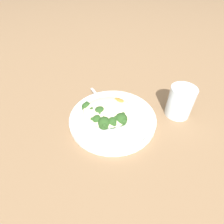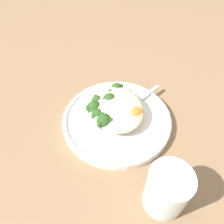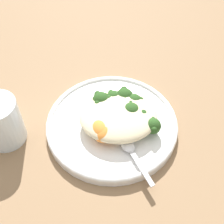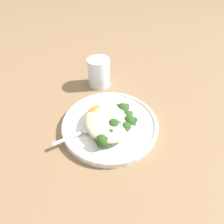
{
  "view_description": "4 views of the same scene",
  "coord_description": "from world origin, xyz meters",
  "px_view_note": "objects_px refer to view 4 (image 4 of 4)",
  "views": [
    {
      "loc": [
        -0.03,
        -0.41,
        0.4
      ],
      "look_at": [
        -0.0,
        -0.02,
        0.04
      ],
      "focal_mm": 28.0,
      "sensor_mm": 36.0,
      "label": 1
    },
    {
      "loc": [
        0.33,
        -0.14,
        0.44
      ],
      "look_at": [
        -0.0,
        -0.03,
        0.04
      ],
      "focal_mm": 35.0,
      "sensor_mm": 36.0,
      "label": 2
    },
    {
      "loc": [
        0.01,
        0.38,
        0.53
      ],
      "look_at": [
        -0.0,
        -0.02,
        0.05
      ],
      "focal_mm": 50.0,
      "sensor_mm": 36.0,
      "label": 3
    },
    {
      "loc": [
        -0.34,
        0.02,
        0.38
      ],
      "look_at": [
        0.0,
        -0.02,
        0.06
      ],
      "focal_mm": 28.0,
      "sensor_mm": 36.0,
      "label": 4
    }
  ],
  "objects_px": {
    "plate": "(110,124)",
    "sweet_potato_chunk_2": "(96,115)",
    "broccoli_stalk_1": "(109,130)",
    "broccoli_stalk_6": "(118,111)",
    "quinoa_mound": "(110,120)",
    "broccoli_stalk_4": "(123,121)",
    "broccoli_stalk_5": "(123,117)",
    "broccoli_stalk_0": "(102,134)",
    "sweet_potato_chunk_1": "(98,112)",
    "broccoli_stalk_2": "(112,125)",
    "broccoli_stalk_3": "(122,127)",
    "sweet_potato_chunk_0": "(98,116)",
    "spoon": "(82,132)",
    "water_glass": "(100,72)"
  },
  "relations": [
    {
      "from": "broccoli_stalk_0",
      "to": "sweet_potato_chunk_0",
      "type": "relative_size",
      "value": 1.87
    },
    {
      "from": "broccoli_stalk_4",
      "to": "water_glass",
      "type": "xyz_separation_m",
      "value": [
        0.24,
        0.05,
        0.01
      ]
    },
    {
      "from": "broccoli_stalk_3",
      "to": "sweet_potato_chunk_2",
      "type": "distance_m",
      "value": 0.08
    },
    {
      "from": "sweet_potato_chunk_2",
      "to": "sweet_potato_chunk_1",
      "type": "bearing_deg",
      "value": -26.68
    },
    {
      "from": "sweet_potato_chunk_2",
      "to": "spoon",
      "type": "relative_size",
      "value": 0.52
    },
    {
      "from": "sweet_potato_chunk_2",
      "to": "sweet_potato_chunk_0",
      "type": "bearing_deg",
      "value": -144.38
    },
    {
      "from": "sweet_potato_chunk_2",
      "to": "broccoli_stalk_2",
      "type": "bearing_deg",
      "value": -139.44
    },
    {
      "from": "sweet_potato_chunk_2",
      "to": "water_glass",
      "type": "bearing_deg",
      "value": -6.68
    },
    {
      "from": "broccoli_stalk_3",
      "to": "sweet_potato_chunk_1",
      "type": "distance_m",
      "value": 0.09
    },
    {
      "from": "broccoli_stalk_3",
      "to": "spoon",
      "type": "bearing_deg",
      "value": -138.1
    },
    {
      "from": "broccoli_stalk_0",
      "to": "broccoli_stalk_2",
      "type": "bearing_deg",
      "value": 132.66
    },
    {
      "from": "broccoli_stalk_5",
      "to": "sweet_potato_chunk_1",
      "type": "height_order",
      "value": "same"
    },
    {
      "from": "plate",
      "to": "sweet_potato_chunk_2",
      "type": "relative_size",
      "value": 4.83
    },
    {
      "from": "sweet_potato_chunk_2",
      "to": "broccoli_stalk_6",
      "type": "bearing_deg",
      "value": -84.87
    },
    {
      "from": "broccoli_stalk_2",
      "to": "water_glass",
      "type": "relative_size",
      "value": 0.86
    },
    {
      "from": "plate",
      "to": "sweet_potato_chunk_0",
      "type": "bearing_deg",
      "value": 69.25
    },
    {
      "from": "sweet_potato_chunk_1",
      "to": "spoon",
      "type": "relative_size",
      "value": 0.5
    },
    {
      "from": "broccoli_stalk_1",
      "to": "broccoli_stalk_6",
      "type": "height_order",
      "value": "broccoli_stalk_6"
    },
    {
      "from": "broccoli_stalk_3",
      "to": "broccoli_stalk_4",
      "type": "xyz_separation_m",
      "value": [
        0.02,
        -0.01,
        0.0
      ]
    },
    {
      "from": "broccoli_stalk_0",
      "to": "sweet_potato_chunk_1",
      "type": "distance_m",
      "value": 0.08
    },
    {
      "from": "quinoa_mound",
      "to": "broccoli_stalk_4",
      "type": "xyz_separation_m",
      "value": [
        -0.01,
        -0.04,
        -0.0
      ]
    },
    {
      "from": "broccoli_stalk_1",
      "to": "sweet_potato_chunk_1",
      "type": "bearing_deg",
      "value": -175.03
    },
    {
      "from": "broccoli_stalk_6",
      "to": "sweet_potato_chunk_0",
      "type": "height_order",
      "value": "broccoli_stalk_6"
    },
    {
      "from": "sweet_potato_chunk_1",
      "to": "spoon",
      "type": "height_order",
      "value": "sweet_potato_chunk_1"
    },
    {
      "from": "broccoli_stalk_1",
      "to": "sweet_potato_chunk_1",
      "type": "xyz_separation_m",
      "value": [
        0.07,
        0.02,
        0.0
      ]
    },
    {
      "from": "broccoli_stalk_3",
      "to": "broccoli_stalk_5",
      "type": "bearing_deg",
      "value": 121.72
    },
    {
      "from": "broccoli_stalk_4",
      "to": "plate",
      "type": "bearing_deg",
      "value": -177.59
    },
    {
      "from": "broccoli_stalk_2",
      "to": "broccoli_stalk_6",
      "type": "distance_m",
      "value": 0.06
    },
    {
      "from": "broccoli_stalk_2",
      "to": "sweet_potato_chunk_1",
      "type": "xyz_separation_m",
      "value": [
        0.06,
        0.03,
        -0.0
      ]
    },
    {
      "from": "broccoli_stalk_4",
      "to": "broccoli_stalk_6",
      "type": "xyz_separation_m",
      "value": [
        0.04,
        0.01,
        0.0
      ]
    },
    {
      "from": "broccoli_stalk_3",
      "to": "broccoli_stalk_6",
      "type": "height_order",
      "value": "broccoli_stalk_6"
    },
    {
      "from": "quinoa_mound",
      "to": "broccoli_stalk_4",
      "type": "relative_size",
      "value": 1.37
    },
    {
      "from": "broccoli_stalk_0",
      "to": "sweet_potato_chunk_0",
      "type": "distance_m",
      "value": 0.07
    },
    {
      "from": "broccoli_stalk_6",
      "to": "broccoli_stalk_0",
      "type": "bearing_deg",
      "value": -135.27
    },
    {
      "from": "quinoa_mound",
      "to": "water_glass",
      "type": "xyz_separation_m",
      "value": [
        0.23,
        0.01,
        0.01
      ]
    },
    {
      "from": "plate",
      "to": "broccoli_stalk_3",
      "type": "height_order",
      "value": "broccoli_stalk_3"
    },
    {
      "from": "broccoli_stalk_2",
      "to": "sweet_potato_chunk_2",
      "type": "bearing_deg",
      "value": -168.97
    },
    {
      "from": "quinoa_mound",
      "to": "broccoli_stalk_3",
      "type": "relative_size",
      "value": 1.83
    },
    {
      "from": "plate",
      "to": "sweet_potato_chunk_0",
      "type": "height_order",
      "value": "sweet_potato_chunk_0"
    },
    {
      "from": "sweet_potato_chunk_0",
      "to": "quinoa_mound",
      "type": "bearing_deg",
      "value": -123.72
    },
    {
      "from": "broccoli_stalk_0",
      "to": "broccoli_stalk_4",
      "type": "bearing_deg",
      "value": 125.89
    },
    {
      "from": "plate",
      "to": "broccoli_stalk_5",
      "type": "bearing_deg",
      "value": -88.47
    },
    {
      "from": "broccoli_stalk_2",
      "to": "broccoli_stalk_5",
      "type": "relative_size",
      "value": 0.93
    },
    {
      "from": "broccoli_stalk_1",
      "to": "broccoli_stalk_2",
      "type": "bearing_deg",
      "value": 129.24
    },
    {
      "from": "sweet_potato_chunk_1",
      "to": "broccoli_stalk_5",
      "type": "bearing_deg",
      "value": -110.86
    },
    {
      "from": "broccoli_stalk_1",
      "to": "sweet_potato_chunk_2",
      "type": "height_order",
      "value": "same"
    },
    {
      "from": "sweet_potato_chunk_2",
      "to": "water_glass",
      "type": "relative_size",
      "value": 0.56
    },
    {
      "from": "plate",
      "to": "spoon",
      "type": "distance_m",
      "value": 0.08
    },
    {
      "from": "sweet_potato_chunk_2",
      "to": "spoon",
      "type": "height_order",
      "value": "sweet_potato_chunk_2"
    },
    {
      "from": "sweet_potato_chunk_0",
      "to": "sweet_potato_chunk_1",
      "type": "distance_m",
      "value": 0.01
    }
  ]
}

